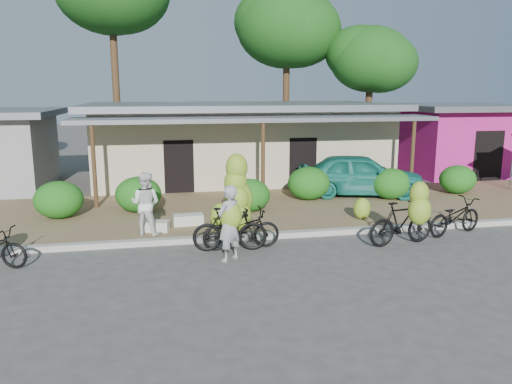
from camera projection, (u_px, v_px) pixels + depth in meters
ground at (317, 261)px, 11.65m from camera, size 100.00×100.00×0.00m
sidewalk at (270, 209)px, 16.44m from camera, size 60.00×6.00×0.12m
curb at (294, 234)px, 13.55m from camera, size 60.00×0.25×0.15m
shop_main at (240, 141)px, 21.80m from camera, size 13.00×8.50×3.35m
shop_pink at (456, 138)px, 23.87m from camera, size 6.00×6.00×3.25m
tree_center_right at (283, 25)px, 26.77m from camera, size 5.53×5.43×9.38m
tree_near_right at (366, 57)px, 25.96m from camera, size 4.42×4.24×7.22m
hedge_0 at (59, 200)px, 14.97m from camera, size 1.45×1.30×1.13m
hedge_1 at (138, 194)px, 15.75m from camera, size 1.45×1.30×1.13m
hedge_2 at (249, 195)px, 15.85m from camera, size 1.33×1.20×1.04m
hedge_3 at (309, 183)px, 17.51m from camera, size 1.49×1.34×1.16m
hedge_4 at (391, 184)px, 17.63m from camera, size 1.40×1.26×1.09m
hedge_5 at (458, 179)px, 18.56m from camera, size 1.36×1.22×1.06m
bike_left at (230, 228)px, 12.19m from camera, size 1.89×1.23×1.38m
bike_center at (239, 213)px, 12.64m from camera, size 1.97×1.24×2.34m
bike_right at (405, 219)px, 12.62m from camera, size 1.97×1.31×1.77m
bike_far_right at (455, 217)px, 13.69m from camera, size 2.04×1.26×1.01m
loose_banana_a at (221, 216)px, 13.93m from camera, size 0.57×0.48×0.71m
loose_banana_b at (219, 217)px, 13.95m from camera, size 0.51×0.43×0.63m
loose_banana_c at (362, 209)px, 14.89m from camera, size 0.52×0.44×0.65m
sack_near at (188, 220)px, 14.30m from camera, size 0.87×0.45×0.30m
sack_far at (155, 226)px, 13.67m from camera, size 0.82×0.55×0.28m
vendor at (229, 223)px, 11.53m from camera, size 0.78×0.74×1.79m
bystander at (145, 204)px, 13.20m from camera, size 1.01×0.92×1.69m
teal_van at (360, 175)px, 18.18m from camera, size 4.84×2.92×1.54m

